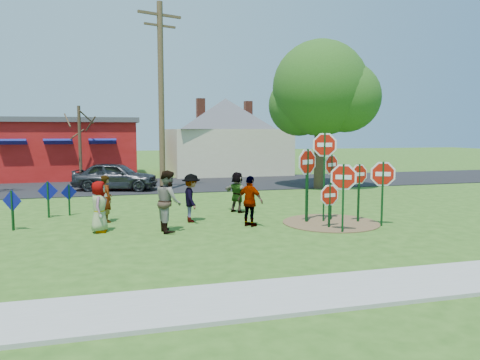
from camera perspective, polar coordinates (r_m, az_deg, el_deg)
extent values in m
plane|color=#2C5317|center=(15.56, -5.81, -5.42)|extent=(120.00, 120.00, 0.00)
cube|color=#9E9E99|center=(8.77, 2.34, -14.21)|extent=(22.00, 1.80, 0.08)
cube|color=black|center=(26.83, -9.92, -0.62)|extent=(120.00, 7.50, 0.04)
cylinder|color=brown|center=(15.99, 10.99, -5.13)|extent=(3.20, 3.20, 0.03)
cube|color=maroon|center=(33.20, -20.59, 3.42)|extent=(9.00, 7.00, 3.60)
cube|color=#4C4C51|center=(33.18, -20.72, 6.79)|extent=(9.40, 7.40, 0.30)
cube|color=navy|center=(29.95, -26.02, 4.11)|extent=(1.60, 0.78, 0.45)
cube|color=navy|center=(29.60, -21.25, 4.29)|extent=(1.60, 0.78, 0.45)
cube|color=navy|center=(29.45, -16.40, 4.45)|extent=(1.60, 0.78, 0.45)
cube|color=beige|center=(34.03, -1.77, 3.52)|extent=(8.00, 7.00, 3.20)
pyramid|color=#4C4C51|center=(34.08, -1.79, 9.92)|extent=(9.40, 9.40, 2.20)
cube|color=brown|center=(32.64, -4.82, 8.66)|extent=(0.55, 0.55, 1.40)
cube|color=brown|center=(35.52, 1.00, 8.47)|extent=(0.55, 0.55, 1.40)
cube|color=#0F3917|center=(14.40, 12.45, -2.24)|extent=(0.09, 0.09, 2.09)
cylinder|color=white|center=(14.32, 12.51, 0.35)|extent=(0.91, 0.60, 1.07)
cylinder|color=#AE1407|center=(14.32, 12.51, 0.35)|extent=(0.79, 0.52, 0.93)
cube|color=white|center=(14.32, 12.51, 0.35)|extent=(0.40, 0.26, 0.13)
cube|color=#0F3917|center=(16.32, 11.02, -0.93)|extent=(0.07, 0.08, 2.27)
cylinder|color=white|center=(16.24, 11.08, 1.85)|extent=(0.86, 0.42, 0.94)
cylinder|color=#AE1407|center=(16.24, 11.08, 1.85)|extent=(0.74, 0.37, 0.81)
cube|color=white|center=(16.24, 11.08, 1.85)|extent=(0.38, 0.18, 0.12)
cylinder|color=gold|center=(16.24, 11.08, 1.85)|extent=(0.85, 0.42, 0.94)
cube|color=#0F3917|center=(15.97, 10.22, 0.27)|extent=(0.08, 0.09, 3.01)
cylinder|color=white|center=(15.90, 10.29, 4.24)|extent=(0.99, 0.50, 1.10)
cylinder|color=#AE1407|center=(15.90, 10.29, 4.24)|extent=(0.86, 0.44, 0.95)
cube|color=white|center=(15.90, 10.29, 4.24)|extent=(0.44, 0.22, 0.14)
cube|color=#0F3917|center=(16.18, 14.26, -1.59)|extent=(0.06, 0.07, 1.97)
cylinder|color=white|center=(16.11, 14.32, 0.69)|extent=(0.91, 0.20, 0.93)
cylinder|color=#AE1407|center=(16.11, 14.32, 0.69)|extent=(0.79, 0.18, 0.80)
cube|color=white|center=(16.11, 14.32, 0.69)|extent=(0.40, 0.09, 0.12)
cylinder|color=gold|center=(16.11, 14.32, 0.69)|extent=(0.91, 0.20, 0.93)
cube|color=#0F3917|center=(15.08, 10.83, -3.18)|extent=(0.06, 0.07, 1.39)
cylinder|color=white|center=(15.03, 10.86, -1.83)|extent=(0.91, 0.17, 0.92)
cylinder|color=#AE1407|center=(15.03, 10.86, -1.83)|extent=(0.79, 0.15, 0.80)
cube|color=white|center=(15.03, 10.86, -1.83)|extent=(0.40, 0.07, 0.11)
cube|color=#0F3917|center=(15.78, 16.96, -1.64)|extent=(0.08, 0.09, 2.09)
cylinder|color=white|center=(15.71, 17.03, 0.71)|extent=(1.01, 0.44, 1.09)
cylinder|color=#AE1407|center=(15.71, 17.03, 0.71)|extent=(0.88, 0.38, 0.94)
cube|color=white|center=(15.71, 17.03, 0.71)|extent=(0.45, 0.19, 0.14)
cylinder|color=gold|center=(15.71, 17.03, 0.71)|extent=(1.01, 0.43, 1.09)
cube|color=#0F3917|center=(15.79, 8.16, -0.73)|extent=(0.09, 0.10, 2.48)
cylinder|color=white|center=(15.71, 8.20, 2.19)|extent=(1.07, 0.55, 1.19)
cylinder|color=#AE1407|center=(15.71, 8.20, 2.19)|extent=(0.93, 0.48, 1.03)
cube|color=white|center=(15.71, 8.20, 2.19)|extent=(0.47, 0.24, 0.15)
cube|color=#0F3917|center=(16.07, -25.99, -3.37)|extent=(0.08, 0.08, 1.25)
cube|color=navy|center=(16.02, -26.04, -2.29)|extent=(0.60, 0.34, 0.68)
cube|color=#0F3917|center=(17.91, -22.34, -2.23)|extent=(0.07, 0.08, 1.29)
cube|color=navy|center=(17.87, -22.38, -1.25)|extent=(0.70, 0.19, 0.71)
cube|color=#0F3917|center=(18.09, -20.11, -2.31)|extent=(0.07, 0.07, 1.14)
cube|color=navy|center=(18.06, -20.14, -1.40)|extent=(0.53, 0.31, 0.60)
imported|color=#425086|center=(14.82, -16.80, -3.14)|extent=(0.59, 0.82, 1.57)
imported|color=#256F5F|center=(16.40, -15.98, -2.21)|extent=(0.55, 0.67, 1.59)
imported|color=brown|center=(14.42, -8.73, -2.56)|extent=(0.81, 0.99, 1.89)
imported|color=#333238|center=(15.86, -5.96, -2.20)|extent=(0.63, 1.07, 1.64)
imported|color=#4B3360|center=(15.04, 1.26, -2.60)|extent=(0.91, 1.01, 1.64)
imported|color=#1E522D|center=(17.67, -0.33, -1.48)|extent=(1.17, 1.44, 1.54)
imported|color=#29282D|center=(24.87, -14.93, 0.47)|extent=(4.57, 2.86, 1.45)
cylinder|color=#4C3823|center=(24.10, -9.58, 9.79)|extent=(0.29, 0.29, 9.40)
cube|color=#4C3823|center=(24.71, -9.75, 19.26)|extent=(2.21, 0.89, 0.13)
cube|color=#4C3823|center=(24.60, -9.73, 18.08)|extent=(1.61, 0.66, 0.10)
cylinder|color=#382819|center=(25.25, 9.64, 3.77)|extent=(0.54, 0.54, 4.25)
sphere|color=#204512|center=(25.33, 9.77, 10.98)|extent=(5.02, 5.02, 5.02)
sphere|color=#204512|center=(25.30, 12.73, 9.83)|extent=(3.67, 3.67, 3.67)
sphere|color=#204512|center=(25.63, 7.21, 9.02)|extent=(3.28, 3.28, 3.28)
cylinder|color=#382819|center=(28.43, -18.93, 4.03)|extent=(0.18, 0.18, 4.51)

